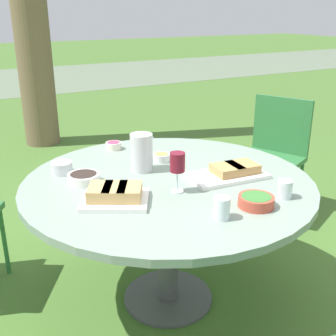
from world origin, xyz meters
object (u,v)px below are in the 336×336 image
object	(u,v)px
dining_table	(168,195)
chair_near_left	(274,148)
water_pitcher	(142,152)
wine_glass	(177,164)

from	to	relation	value
dining_table	chair_near_left	world-z (taller)	chair_near_left
dining_table	chair_near_left	xyz separation A→B (m)	(1.21, 0.54, -0.10)
dining_table	chair_near_left	distance (m)	1.33
dining_table	water_pitcher	xyz separation A→B (m)	(-0.06, 0.18, 0.18)
chair_near_left	water_pitcher	world-z (taller)	water_pitcher
chair_near_left	wine_glass	bearing A→B (deg)	-150.79
water_pitcher	wine_glass	xyz separation A→B (m)	(0.02, -0.33, 0.04)
dining_table	chair_near_left	size ratio (longest dim) A/B	1.61
chair_near_left	wine_glass	size ratio (longest dim) A/B	4.71
wine_glass	dining_table	bearing A→B (deg)	76.66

